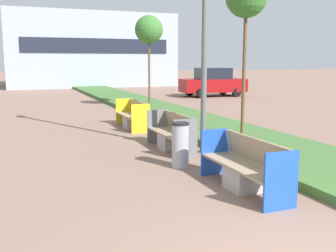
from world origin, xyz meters
TOP-DOWN VIEW (x-y plane):
  - planter_grass_strip at (3.20, 12.00)m, footprint 2.80×120.00m
  - building_backdrop at (4.00, 35.25)m, footprint 14.80×8.42m
  - bench_blue_frame at (0.94, 3.20)m, footprint 0.65×2.18m
  - bench_grey_frame at (0.94, 6.71)m, footprint 0.65×1.98m
  - bench_yellow_frame at (0.94, 10.29)m, footprint 0.65×2.06m
  - litter_bin at (0.45, 5.00)m, footprint 0.38×0.38m
  - sapling_tree_far at (3.29, 15.43)m, footprint 1.33×1.33m
  - parked_car_distant at (9.34, 20.31)m, footprint 4.35×2.15m

SIDE VIEW (x-z plane):
  - planter_grass_strip at x=3.20m, z-range 0.00..0.18m
  - bench_grey_frame at x=0.94m, z-range -0.11..0.83m
  - bench_yellow_frame at x=0.94m, z-range -0.10..0.84m
  - bench_blue_frame at x=0.94m, z-range -0.10..0.84m
  - litter_bin at x=0.45m, z-range 0.00..1.00m
  - parked_car_distant at x=9.34m, z-range -0.02..1.84m
  - building_backdrop at x=4.00m, z-range 0.00..6.51m
  - sapling_tree_far at x=3.29m, z-range 1.52..5.95m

